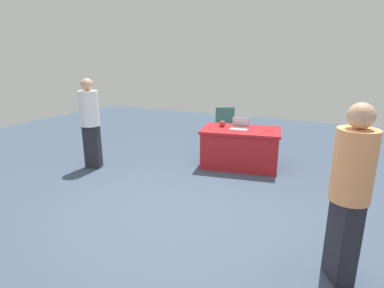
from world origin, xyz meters
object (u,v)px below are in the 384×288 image
(person_attendee_standing, at_px, (350,187))
(laptop_silver, at_px, (239,127))
(table_foreground, at_px, (240,148))
(chair_tucked_right, at_px, (224,124))
(scissors_red, at_px, (269,130))
(yarn_ball, at_px, (222,124))
(person_organiser, at_px, (90,119))

(person_attendee_standing, height_order, laptop_silver, person_attendee_standing)
(table_foreground, bearing_deg, chair_tucked_right, -56.33)
(laptop_silver, bearing_deg, person_attendee_standing, 119.59)
(chair_tucked_right, xyz_separation_m, scissors_red, (-1.23, 1.01, 0.19))
(table_foreground, relative_size, yarn_ball, 12.89)
(table_foreground, bearing_deg, laptop_silver, 28.52)
(laptop_silver, relative_size, scissors_red, 1.89)
(table_foreground, distance_m, yarn_ball, 0.58)
(person_attendee_standing, distance_m, yarn_ball, 3.43)
(chair_tucked_right, bearing_deg, person_attendee_standing, -82.88)
(person_attendee_standing, distance_m, laptop_silver, 3.17)
(person_attendee_standing, xyz_separation_m, yarn_ball, (2.15, -2.67, -0.14))
(table_foreground, relative_size, person_organiser, 0.95)
(laptop_silver, bearing_deg, yarn_ball, -12.82)
(chair_tucked_right, height_order, yarn_ball, chair_tucked_right)
(person_organiser, xyz_separation_m, laptop_silver, (-2.45, -1.25, -0.16))
(table_foreground, relative_size, laptop_silver, 4.63)
(table_foreground, relative_size, chair_tucked_right, 1.65)
(person_organiser, relative_size, yarn_ball, 13.64)
(table_foreground, bearing_deg, yarn_ball, -5.00)
(chair_tucked_right, distance_m, laptop_silver, 1.33)
(yarn_ball, xyz_separation_m, scissors_red, (-0.89, -0.05, -0.06))
(scissors_red, bearing_deg, laptop_silver, -162.02)
(person_attendee_standing, relative_size, yarn_ball, 13.67)
(chair_tucked_right, relative_size, scissors_red, 5.28)
(chair_tucked_right, relative_size, person_organiser, 0.57)
(person_attendee_standing, relative_size, laptop_silver, 4.91)
(person_attendee_standing, distance_m, scissors_red, 3.00)
(laptop_silver, xyz_separation_m, yarn_ball, (0.36, -0.05, 0.02))
(chair_tucked_right, relative_size, laptop_silver, 2.80)
(laptop_silver, xyz_separation_m, scissors_red, (-0.53, -0.10, -0.04))
(yarn_ball, distance_m, scissors_red, 0.89)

